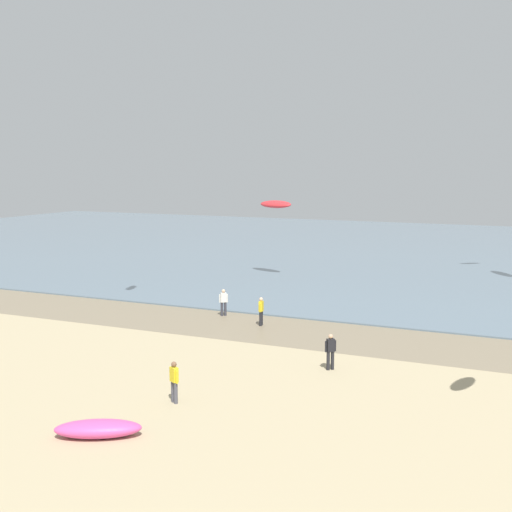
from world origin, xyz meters
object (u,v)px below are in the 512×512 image
Objects in this scene: person_right_flank at (330,351)px; grounded_kite at (98,429)px; kite_aloft_1 at (276,204)px; person_nearest_camera at (224,302)px; person_mid_beach at (174,381)px; person_far_down_beach at (261,310)px.

person_right_flank reaches higher than grounded_kite.
person_nearest_camera is at bearing 121.11° from kite_aloft_1.
grounded_kite is (4.66, -18.99, -0.61)m from person_nearest_camera.
grounded_kite is at bearing -76.21° from person_nearest_camera.
person_nearest_camera reaches higher than grounded_kite.
kite_aloft_1 is (-7.85, 29.52, 5.27)m from person_mid_beach.
person_far_down_beach is 0.51× the size of kite_aloft_1.
person_nearest_camera is 0.51× the size of kite_aloft_1.
grounded_kite is at bearing 123.36° from kite_aloft_1.
kite_aloft_1 reaches higher than grounded_kite.
person_mid_beach and person_right_flank have the same top height.
kite_aloft_1 is at bearing 104.89° from person_mid_beach.
person_nearest_camera is at bearing 140.19° from person_right_flank.
person_mid_beach is 0.56× the size of grounded_kite.
person_mid_beach is at bearing -70.34° from person_nearest_camera.
grounded_kite is 34.89m from kite_aloft_1.
person_right_flank is (9.67, -8.06, 0.00)m from person_nearest_camera.
person_mid_beach is at bearing 126.18° from kite_aloft_1.
person_mid_beach is 1.00× the size of person_right_flank.
person_far_down_beach is at bearing 98.87° from person_mid_beach.
person_mid_beach is 13.62m from person_far_down_beach.
kite_aloft_1 is (-12.21, 22.70, 5.27)m from person_right_flank.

